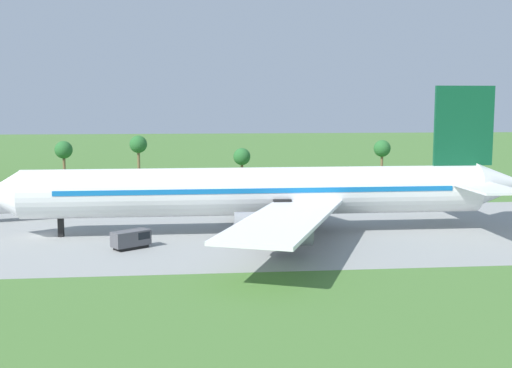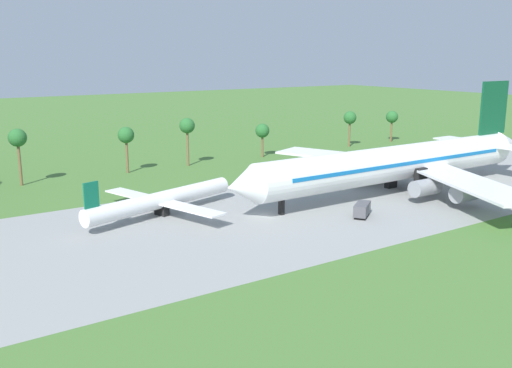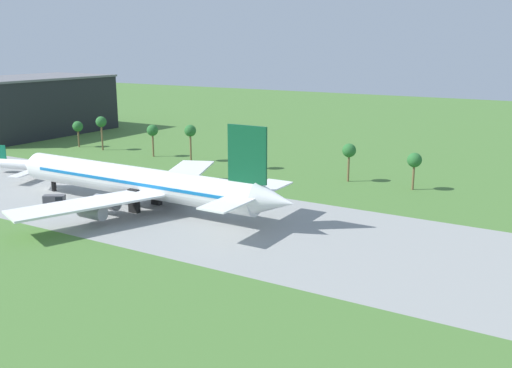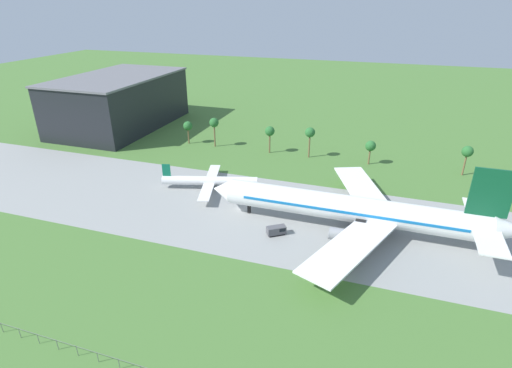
% 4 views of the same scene
% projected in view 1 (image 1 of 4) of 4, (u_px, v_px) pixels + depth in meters
% --- Properties ---
extents(ground_plane, '(600.00, 600.00, 0.00)m').
position_uv_depth(ground_plane, '(43.00, 236.00, 86.84)').
color(ground_plane, '#477233').
extents(taxiway_strip, '(320.00, 44.00, 0.02)m').
position_uv_depth(taxiway_strip, '(43.00, 236.00, 86.84)').
color(taxiway_strip, gray).
rests_on(taxiway_strip, ground_plane).
extents(jet_airliner, '(76.23, 61.54, 20.26)m').
position_uv_depth(jet_airliner, '(269.00, 191.00, 88.36)').
color(jet_airliner, white).
rests_on(jet_airliner, ground_plane).
extents(baggage_tug, '(4.97, 4.33, 2.27)m').
position_uv_depth(baggage_tug, '(132.00, 239.00, 78.90)').
color(baggage_tug, black).
rests_on(baggage_tug, ground_plane).
extents(palm_tree_row, '(120.97, 3.60, 11.48)m').
position_uv_depth(palm_tree_row, '(166.00, 151.00, 132.32)').
color(palm_tree_row, brown).
rests_on(palm_tree_row, ground_plane).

